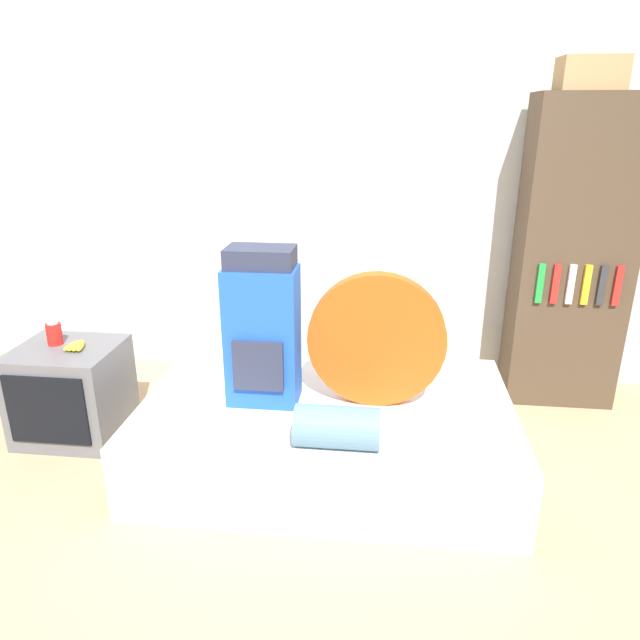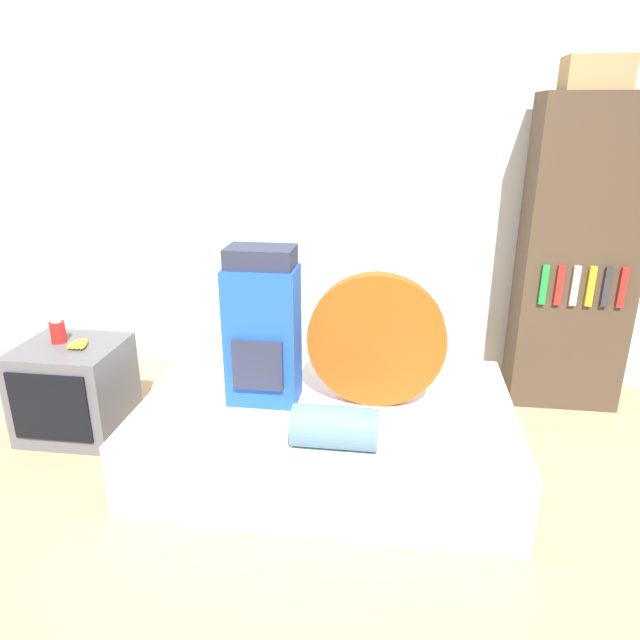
{
  "view_description": "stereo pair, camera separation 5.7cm",
  "coord_description": "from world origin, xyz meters",
  "px_view_note": "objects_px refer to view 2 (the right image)",
  "views": [
    {
      "loc": [
        0.52,
        -2.23,
        1.85
      ],
      "look_at": [
        0.2,
        0.52,
        0.85
      ],
      "focal_mm": 32.0,
      "sensor_mm": 36.0,
      "label": 1
    },
    {
      "loc": [
        0.58,
        -2.22,
        1.85
      ],
      "look_at": [
        0.2,
        0.52,
        0.85
      ],
      "focal_mm": 32.0,
      "sensor_mm": 36.0,
      "label": 2
    }
  ],
  "objects_px": {
    "backpack": "(263,329)",
    "tent_bag": "(376,340)",
    "bookshelf": "(577,258)",
    "television": "(75,389)",
    "canister": "(58,331)",
    "cardboard_box": "(596,73)",
    "sleeping_roll": "(335,427)"
  },
  "relations": [
    {
      "from": "backpack",
      "to": "tent_bag",
      "type": "xyz_separation_m",
      "value": [
        0.59,
        0.04,
        -0.05
      ]
    },
    {
      "from": "backpack",
      "to": "tent_bag",
      "type": "distance_m",
      "value": 0.59
    },
    {
      "from": "bookshelf",
      "to": "television",
      "type": "bearing_deg",
      "value": -164.16
    },
    {
      "from": "backpack",
      "to": "canister",
      "type": "relative_size",
      "value": 5.73
    },
    {
      "from": "tent_bag",
      "to": "cardboard_box",
      "type": "relative_size",
      "value": 1.99
    },
    {
      "from": "television",
      "to": "bookshelf",
      "type": "bearing_deg",
      "value": 15.84
    },
    {
      "from": "bookshelf",
      "to": "cardboard_box",
      "type": "relative_size",
      "value": 5.52
    },
    {
      "from": "tent_bag",
      "to": "canister",
      "type": "bearing_deg",
      "value": 174.49
    },
    {
      "from": "tent_bag",
      "to": "canister",
      "type": "relative_size",
      "value": 4.9
    },
    {
      "from": "sleeping_roll",
      "to": "bookshelf",
      "type": "bearing_deg",
      "value": 46.29
    },
    {
      "from": "bookshelf",
      "to": "cardboard_box",
      "type": "xyz_separation_m",
      "value": [
        -0.06,
        -0.01,
        1.08
      ]
    },
    {
      "from": "backpack",
      "to": "bookshelf",
      "type": "distance_m",
      "value": 2.09
    },
    {
      "from": "television",
      "to": "cardboard_box",
      "type": "bearing_deg",
      "value": 15.98
    },
    {
      "from": "sleeping_roll",
      "to": "cardboard_box",
      "type": "xyz_separation_m",
      "value": [
        1.32,
        1.44,
        1.57
      ]
    },
    {
      "from": "sleeping_roll",
      "to": "bookshelf",
      "type": "distance_m",
      "value": 2.06
    },
    {
      "from": "television",
      "to": "canister",
      "type": "relative_size",
      "value": 4.04
    },
    {
      "from": "backpack",
      "to": "television",
      "type": "relative_size",
      "value": 1.42
    },
    {
      "from": "canister",
      "to": "cardboard_box",
      "type": "height_order",
      "value": "cardboard_box"
    },
    {
      "from": "cardboard_box",
      "to": "bookshelf",
      "type": "bearing_deg",
      "value": 8.75
    },
    {
      "from": "tent_bag",
      "to": "cardboard_box",
      "type": "bearing_deg",
      "value": 40.24
    },
    {
      "from": "canister",
      "to": "bookshelf",
      "type": "xyz_separation_m",
      "value": [
        3.11,
        0.81,
        0.35
      ]
    },
    {
      "from": "television",
      "to": "cardboard_box",
      "type": "relative_size",
      "value": 1.64
    },
    {
      "from": "sleeping_roll",
      "to": "bookshelf",
      "type": "height_order",
      "value": "bookshelf"
    },
    {
      "from": "backpack",
      "to": "cardboard_box",
      "type": "height_order",
      "value": "cardboard_box"
    },
    {
      "from": "backpack",
      "to": "television",
      "type": "distance_m",
      "value": 1.34
    },
    {
      "from": "tent_bag",
      "to": "television",
      "type": "xyz_separation_m",
      "value": [
        -1.81,
        0.13,
        -0.47
      ]
    },
    {
      "from": "television",
      "to": "tent_bag",
      "type": "bearing_deg",
      "value": -4.26
    },
    {
      "from": "tent_bag",
      "to": "bookshelf",
      "type": "relative_size",
      "value": 0.36
    },
    {
      "from": "backpack",
      "to": "cardboard_box",
      "type": "distance_m",
      "value": 2.39
    },
    {
      "from": "tent_bag",
      "to": "canister",
      "type": "xyz_separation_m",
      "value": [
        -1.89,
        0.18,
        -0.12
      ]
    },
    {
      "from": "television",
      "to": "sleeping_roll",
      "type": "bearing_deg",
      "value": -19.59
    },
    {
      "from": "canister",
      "to": "bookshelf",
      "type": "relative_size",
      "value": 0.07
    }
  ]
}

